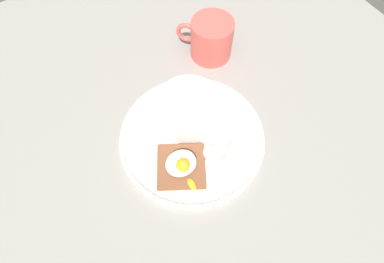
% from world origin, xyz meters
% --- Properties ---
extents(ground_plane, '(1.20, 1.20, 0.02)m').
position_xyz_m(ground_plane, '(0.00, 0.00, 0.01)').
color(ground_plane, gray).
rests_on(ground_plane, ground).
extents(plate, '(0.28, 0.28, 0.02)m').
position_xyz_m(plate, '(0.00, 0.00, 0.03)').
color(plate, white).
rests_on(plate, ground_plane).
extents(oatmeal_bowl, '(0.12, 0.12, 0.07)m').
position_xyz_m(oatmeal_bowl, '(-0.01, -0.04, 0.07)').
color(oatmeal_bowl, white).
rests_on(oatmeal_bowl, plate).
extents(toast_slice, '(0.12, 0.12, 0.01)m').
position_xyz_m(toast_slice, '(0.05, 0.05, 0.04)').
color(toast_slice, brown).
rests_on(toast_slice, plate).
extents(poached_egg, '(0.06, 0.08, 0.03)m').
position_xyz_m(poached_egg, '(0.05, 0.05, 0.05)').
color(poached_egg, white).
rests_on(poached_egg, toast_slice).
extents(banana_slice_front, '(0.03, 0.03, 0.02)m').
position_xyz_m(banana_slice_front, '(-0.04, 0.07, 0.04)').
color(banana_slice_front, beige).
rests_on(banana_slice_front, plate).
extents(banana_slice_left, '(0.04, 0.04, 0.01)m').
position_xyz_m(banana_slice_left, '(-0.01, 0.05, 0.04)').
color(banana_slice_left, beige).
rests_on(banana_slice_left, plate).
extents(banana_slice_back, '(0.04, 0.04, 0.02)m').
position_xyz_m(banana_slice_back, '(-0.02, 0.09, 0.04)').
color(banana_slice_back, '#FBE8BC').
rests_on(banana_slice_back, plate).
extents(coffee_mug, '(0.11, 0.11, 0.09)m').
position_xyz_m(coffee_mug, '(-0.15, -0.17, 0.07)').
color(coffee_mug, '#E2544B').
rests_on(coffee_mug, ground_plane).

